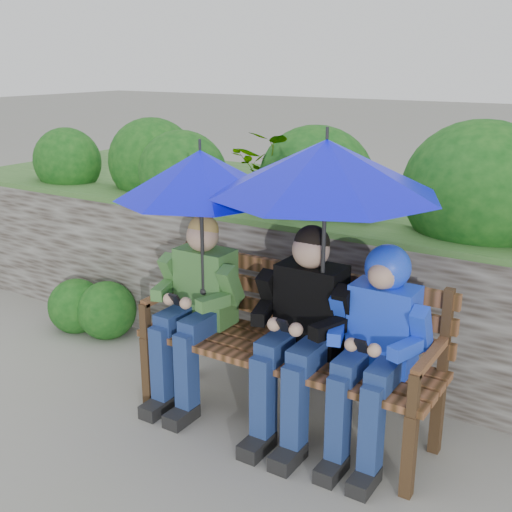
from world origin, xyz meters
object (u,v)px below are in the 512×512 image
Objects in this scene: boy_left at (196,301)px; umbrella_left at (200,174)px; boy_middle at (302,325)px; umbrella_right at (326,167)px; boy_right at (377,337)px; park_bench at (291,337)px.

boy_left is 0.78m from umbrella_left.
umbrella_right reaches higher than boy_middle.
umbrella_right reaches higher than boy_right.
boy_middle is (0.12, -0.09, 0.13)m from park_bench.
umbrella_right reaches higher than boy_left.
boy_left is 1.01× the size of boy_right.
boy_right is (1.15, 0.01, 0.04)m from boy_left.
boy_left is 0.97× the size of boy_middle.
umbrella_right is (-0.32, 0.01, 0.84)m from boy_right.
umbrella_left is 0.78m from umbrella_right.
umbrella_right is at bearing 178.52° from boy_right.
umbrella_left is at bearing 5.22° from boy_left.
boy_right is 1.32m from umbrella_left.
boy_middle is (0.73, -0.00, 0.01)m from boy_left.
park_bench is 0.63m from boy_left.
boy_right is at bearing -7.63° from park_bench.
boy_left is at bearing -179.29° from boy_right.
boy_right is at bearing -1.48° from umbrella_right.
umbrella_right is (0.22, -0.06, 1.00)m from park_bench.
boy_left is 1.21m from umbrella_right.
park_bench is 1.49× the size of umbrella_right.
boy_right is 0.90m from umbrella_right.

